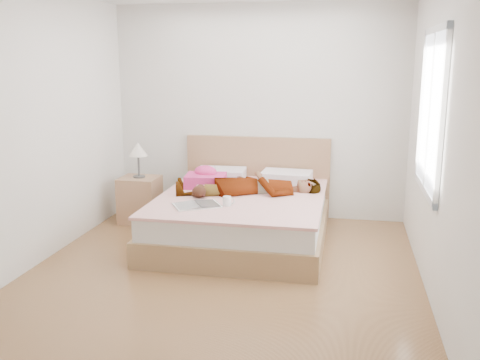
{
  "coord_description": "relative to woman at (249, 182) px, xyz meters",
  "views": [
    {
      "loc": [
        1.08,
        -4.51,
        1.93
      ],
      "look_at": [
        0.0,
        0.85,
        0.7
      ],
      "focal_mm": 40.0,
      "sensor_mm": 36.0,
      "label": 1
    }
  ],
  "objects": [
    {
      "name": "hair",
      "position": [
        -0.57,
        0.45,
        -0.07
      ],
      "size": [
        0.58,
        0.65,
        0.08
      ],
      "primitive_type": "ellipsoid",
      "rotation": [
        0.0,
        0.0,
        -0.28
      ],
      "color": "black",
      "rests_on": "bed"
    },
    {
      "name": "woman",
      "position": [
        0.0,
        0.0,
        0.0
      ],
      "size": [
        1.71,
        0.97,
        0.22
      ],
      "primitive_type": "imported",
      "rotation": [
        0.0,
        0.0,
        -1.33
      ],
      "color": "white",
      "rests_on": "bed"
    },
    {
      "name": "magazine",
      "position": [
        -0.41,
        -0.67,
        -0.1
      ],
      "size": [
        0.54,
        0.49,
        0.03
      ],
      "color": "white",
      "rests_on": "bed"
    },
    {
      "name": "phone",
      "position": [
        -0.5,
        0.4,
        0.05
      ],
      "size": [
        0.06,
        0.09,
        0.05
      ],
      "primitive_type": "cube",
      "rotation": [
        0.44,
        0.0,
        0.24
      ],
      "color": "silver",
      "rests_on": "bed"
    },
    {
      "name": "ground",
      "position": [
        -0.05,
        -1.11,
        -0.62
      ],
      "size": [
        4.0,
        4.0,
        0.0
      ],
      "primitive_type": "plane",
      "color": "#4E2F18",
      "rests_on": "ground"
    },
    {
      "name": "room_shell",
      "position": [
        1.72,
        -0.81,
        0.88
      ],
      "size": [
        4.0,
        4.0,
        4.0
      ],
      "color": "white",
      "rests_on": "ground"
    },
    {
      "name": "coffee_mug",
      "position": [
        -0.11,
        -0.6,
        -0.06
      ],
      "size": [
        0.12,
        0.09,
        0.09
      ],
      "color": "white",
      "rests_on": "bed"
    },
    {
      "name": "nightstand",
      "position": [
        -1.4,
        0.28,
        -0.3
      ],
      "size": [
        0.45,
        0.4,
        0.98
      ],
      "color": "#906042",
      "rests_on": "ground"
    },
    {
      "name": "bed",
      "position": [
        -0.05,
        -0.07,
        -0.35
      ],
      "size": [
        1.8,
        2.08,
        1.0
      ],
      "color": "olive",
      "rests_on": "ground"
    },
    {
      "name": "plush_toy",
      "position": [
        -0.48,
        -0.32,
        -0.04
      ],
      "size": [
        0.16,
        0.24,
        0.13
      ],
      "color": "#33140E",
      "rests_on": "bed"
    },
    {
      "name": "towel",
      "position": [
        -0.54,
        0.16,
        -0.02
      ],
      "size": [
        0.49,
        0.41,
        0.24
      ],
      "color": "#F442A2",
      "rests_on": "bed"
    }
  ]
}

